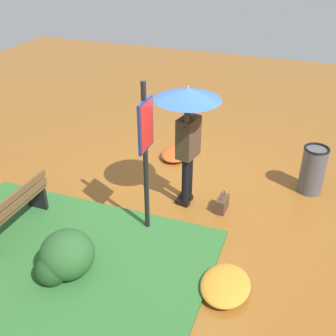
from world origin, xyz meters
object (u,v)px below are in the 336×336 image
at_px(info_sign_post, 146,143).
at_px(handbag, 222,204).
at_px(park_bench, 10,212).
at_px(trash_bin, 313,170).
at_px(person_with_umbrella, 188,117).

xyz_separation_m(info_sign_post, handbag, (-0.83, 0.93, -1.32)).
relative_size(park_bench, trash_bin, 1.68).
relative_size(info_sign_post, handbag, 6.22).
bearing_deg(trash_bin, person_with_umbrella, -59.07).
bearing_deg(person_with_umbrella, park_bench, -53.73).
distance_m(info_sign_post, handbag, 1.81).
bearing_deg(trash_bin, park_bench, -56.13).
xyz_separation_m(info_sign_post, park_bench, (0.79, -1.80, -1.04)).
distance_m(info_sign_post, park_bench, 2.22).
height_order(info_sign_post, handbag, info_sign_post).
xyz_separation_m(info_sign_post, trash_bin, (-1.89, 2.20, -1.03)).
distance_m(info_sign_post, trash_bin, 3.08).
bearing_deg(park_bench, trash_bin, 123.87).
relative_size(person_with_umbrella, info_sign_post, 0.89).
bearing_deg(handbag, person_with_umbrella, -85.30).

